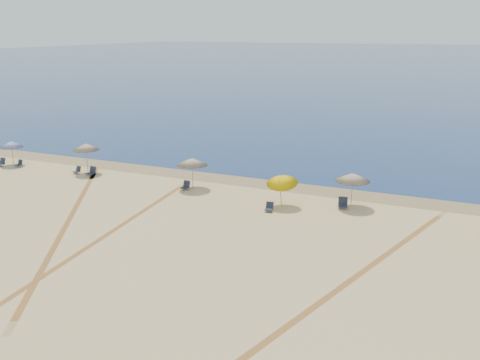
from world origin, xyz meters
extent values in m
plane|color=tan|center=(0.00, 0.00, 0.00)|extent=(160.00, 160.00, 0.00)
plane|color=#0C2151|center=(0.00, 225.00, 0.01)|extent=(500.00, 500.00, 0.00)
plane|color=olive|center=(0.00, 24.00, 0.00)|extent=(500.00, 500.00, 0.00)
cylinder|color=gray|center=(-22.13, 20.58, 1.01)|extent=(0.05, 0.05, 2.03)
cone|color=white|center=(-22.13, 20.58, 1.88)|extent=(1.95, 1.95, 0.55)
sphere|color=gray|center=(-22.13, 20.58, 2.18)|extent=(0.08, 0.08, 0.08)
cylinder|color=gray|center=(-14.28, 20.99, 1.21)|extent=(0.05, 0.05, 2.41)
cone|color=beige|center=(-14.28, 20.99, 2.26)|extent=(2.18, 2.18, 0.55)
sphere|color=gray|center=(-14.28, 20.99, 2.56)|extent=(0.08, 0.08, 0.08)
cylinder|color=gray|center=(-4.17, 20.66, 1.12)|extent=(0.05, 0.11, 2.24)
cone|color=beige|center=(-4.17, 20.64, 2.09)|extent=(2.35, 2.36, 0.61)
sphere|color=gray|center=(-4.17, 20.64, 2.39)|extent=(0.08, 0.08, 0.08)
cylinder|color=gray|center=(3.33, 19.13, 1.02)|extent=(0.05, 0.60, 2.05)
cone|color=#EBC003|center=(3.33, 19.37, 1.89)|extent=(2.13, 2.20, 1.09)
sphere|color=gray|center=(3.33, 19.37, 2.19)|extent=(0.08, 0.08, 0.08)
cylinder|color=gray|center=(7.74, 21.11, 1.12)|extent=(0.05, 0.05, 2.24)
cone|color=beige|center=(7.74, 21.11, 2.09)|extent=(2.35, 2.35, 0.55)
sphere|color=gray|center=(7.74, 21.11, 2.39)|extent=(0.08, 0.08, 0.08)
cube|color=black|center=(-22.81, 19.72, 0.19)|extent=(0.63, 0.63, 0.05)
cube|color=black|center=(-22.79, 20.01, 0.45)|extent=(0.61, 0.26, 0.53)
cylinder|color=#A5A5AD|center=(-22.57, 19.49, 0.10)|extent=(0.03, 0.03, 0.19)
cube|color=black|center=(-21.26, 20.26, 0.16)|extent=(0.53, 0.53, 0.04)
cube|color=black|center=(-21.24, 20.50, 0.37)|extent=(0.50, 0.22, 0.44)
cylinder|color=#A5A5AD|center=(-21.46, 20.10, 0.08)|extent=(0.02, 0.02, 0.16)
cylinder|color=#A5A5AD|center=(-21.07, 20.07, 0.08)|extent=(0.02, 0.02, 0.16)
cube|color=black|center=(-15.04, 20.43, 0.16)|extent=(0.58, 0.58, 0.05)
cube|color=black|center=(-14.99, 20.67, 0.38)|extent=(0.52, 0.27, 0.44)
cylinder|color=#A5A5AD|center=(-15.23, 20.28, 0.08)|extent=(0.02, 0.02, 0.16)
cylinder|color=#A5A5AD|center=(-14.84, 20.21, 0.08)|extent=(0.02, 0.02, 0.16)
cube|color=black|center=(-13.54, 20.40, 0.20)|extent=(0.64, 0.64, 0.06)
cube|color=black|center=(-13.52, 20.69, 0.46)|extent=(0.62, 0.26, 0.54)
cylinder|color=#A5A5AD|center=(-13.78, 20.19, 0.10)|extent=(0.03, 0.03, 0.20)
cylinder|color=#A5A5AD|center=(-13.30, 20.16, 0.10)|extent=(0.03, 0.03, 0.20)
cube|color=black|center=(-4.51, 20.02, 0.18)|extent=(0.57, 0.57, 0.05)
cube|color=black|center=(-4.49, 20.29, 0.41)|extent=(0.55, 0.23, 0.48)
cylinder|color=#A5A5AD|center=(-4.72, 19.84, 0.09)|extent=(0.02, 0.02, 0.18)
cylinder|color=#A5A5AD|center=(-4.29, 19.82, 0.09)|extent=(0.02, 0.02, 0.18)
cube|color=black|center=(2.95, 17.95, 0.17)|extent=(0.56, 0.56, 0.05)
cube|color=black|center=(2.92, 18.20, 0.39)|extent=(0.53, 0.24, 0.45)
cylinder|color=#A5A5AD|center=(2.74, 17.74, 0.08)|extent=(0.02, 0.02, 0.17)
cylinder|color=#A5A5AD|center=(3.15, 17.79, 0.08)|extent=(0.02, 0.02, 0.17)
cube|color=black|center=(7.31, 20.48, 0.20)|extent=(0.73, 0.73, 0.06)
cube|color=black|center=(7.25, 20.77, 0.47)|extent=(0.65, 0.35, 0.55)
cylinder|color=#A5A5AD|center=(7.07, 20.20, 0.10)|extent=(0.03, 0.03, 0.20)
cylinder|color=#A5A5AD|center=(7.55, 20.31, 0.10)|extent=(0.03, 0.03, 0.20)
plane|color=tan|center=(-4.21, 6.64, 0.00)|extent=(29.93, 29.93, 0.00)
plane|color=tan|center=(-4.28, 7.73, 0.00)|extent=(29.93, 29.93, 0.00)
plane|color=tan|center=(9.15, 8.09, 0.00)|extent=(35.15, 35.15, 0.00)
plane|color=tan|center=(9.48, 9.14, 0.00)|extent=(35.15, 35.15, 0.00)
plane|color=tan|center=(-8.74, 12.47, 0.00)|extent=(38.27, 38.27, 0.00)
plane|color=tan|center=(-9.29, 13.43, 0.00)|extent=(38.27, 38.27, 0.00)
camera|label=1|loc=(13.68, -12.27, 11.63)|focal=38.48mm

